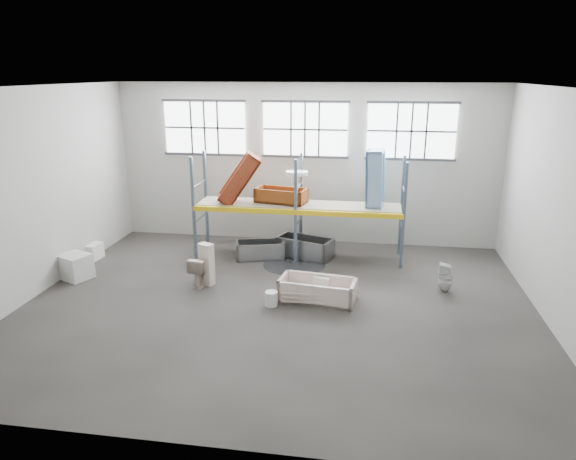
% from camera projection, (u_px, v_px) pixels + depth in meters
% --- Properties ---
extents(floor, '(12.00, 10.00, 0.10)m').
position_uv_depth(floor, '(278.00, 306.00, 12.41)').
color(floor, '#4C4641').
rests_on(floor, ground).
extents(ceiling, '(12.00, 10.00, 0.10)m').
position_uv_depth(ceiling, '(277.00, 85.00, 10.92)').
color(ceiling, silver).
rests_on(ceiling, ground).
extents(wall_back, '(12.00, 0.10, 5.00)m').
position_uv_depth(wall_back, '(305.00, 164.00, 16.44)').
color(wall_back, '#B1AEA4').
rests_on(wall_back, ground).
extents(wall_front, '(12.00, 0.10, 5.00)m').
position_uv_depth(wall_front, '(213.00, 294.00, 6.89)').
color(wall_front, '#9D9A91').
rests_on(wall_front, ground).
extents(wall_left, '(0.10, 10.00, 5.00)m').
position_uv_depth(wall_left, '(31.00, 193.00, 12.55)').
color(wall_left, '#B4B1A7').
rests_on(wall_left, ground).
extents(wall_right, '(0.10, 10.00, 5.00)m').
position_uv_depth(wall_right, '(565.00, 213.00, 10.78)').
color(wall_right, '#B0ADA3').
rests_on(wall_right, ground).
extents(window_left, '(2.60, 0.04, 1.60)m').
position_uv_depth(window_left, '(205.00, 128.00, 16.48)').
color(window_left, white).
rests_on(window_left, wall_back).
extents(window_mid, '(2.60, 0.04, 1.60)m').
position_uv_depth(window_mid, '(305.00, 129.00, 16.01)').
color(window_mid, white).
rests_on(window_mid, wall_back).
extents(window_right, '(2.60, 0.04, 1.60)m').
position_uv_depth(window_right, '(411.00, 131.00, 15.54)').
color(window_right, white).
rests_on(window_right, wall_back).
extents(rack_upright_la, '(0.08, 0.08, 3.00)m').
position_uv_depth(rack_upright_la, '(194.00, 208.00, 15.14)').
color(rack_upright_la, slate).
rests_on(rack_upright_la, floor).
extents(rack_upright_lb, '(0.08, 0.08, 3.00)m').
position_uv_depth(rack_upright_lb, '(206.00, 199.00, 16.27)').
color(rack_upright_lb, slate).
rests_on(rack_upright_lb, floor).
extents(rack_upright_ma, '(0.08, 0.08, 3.00)m').
position_uv_depth(rack_upright_ma, '(296.00, 212.00, 14.70)').
color(rack_upright_ma, slate).
rests_on(rack_upright_ma, floor).
extents(rack_upright_mb, '(0.08, 0.08, 3.00)m').
position_uv_depth(rack_upright_mb, '(301.00, 202.00, 15.83)').
color(rack_upright_mb, slate).
rests_on(rack_upright_mb, floor).
extents(rack_upright_ra, '(0.08, 0.08, 3.00)m').
position_uv_depth(rack_upright_ra, '(404.00, 217.00, 14.26)').
color(rack_upright_ra, slate).
rests_on(rack_upright_ra, floor).
extents(rack_upright_rb, '(0.08, 0.08, 3.00)m').
position_uv_depth(rack_upright_rb, '(402.00, 206.00, 15.39)').
color(rack_upright_rb, slate).
rests_on(rack_upright_rb, floor).
extents(rack_beam_front, '(6.00, 0.10, 0.14)m').
position_uv_depth(rack_beam_front, '(296.00, 212.00, 14.70)').
color(rack_beam_front, yellow).
rests_on(rack_beam_front, floor).
extents(rack_beam_back, '(6.00, 0.10, 0.14)m').
position_uv_depth(rack_beam_back, '(301.00, 202.00, 15.83)').
color(rack_beam_back, yellow).
rests_on(rack_beam_back, floor).
extents(shelf_deck, '(5.90, 1.10, 0.03)m').
position_uv_depth(shelf_deck, '(298.00, 204.00, 15.24)').
color(shelf_deck, gray).
rests_on(shelf_deck, floor).
extents(wet_patch, '(1.80, 1.80, 0.00)m').
position_uv_depth(wet_patch, '(294.00, 264.00, 14.95)').
color(wet_patch, black).
rests_on(wet_patch, floor).
extents(bathtub_beige, '(1.92, 1.09, 0.54)m').
position_uv_depth(bathtub_beige, '(318.00, 290.00, 12.56)').
color(bathtub_beige, beige).
rests_on(bathtub_beige, floor).
extents(cistern_spare, '(0.46, 0.33, 0.40)m').
position_uv_depth(cistern_spare, '(322.00, 284.00, 12.84)').
color(cistern_spare, beige).
rests_on(cistern_spare, bathtub_beige).
extents(sink_in_tub, '(0.60, 0.60, 0.16)m').
position_uv_depth(sink_in_tub, '(290.00, 291.00, 12.76)').
color(sink_in_tub, beige).
rests_on(sink_in_tub, bathtub_beige).
extents(toilet_beige, '(0.54, 0.82, 0.78)m').
position_uv_depth(toilet_beige, '(201.00, 270.00, 13.44)').
color(toilet_beige, beige).
rests_on(toilet_beige, floor).
extents(cistern_tall, '(0.42, 0.35, 1.11)m').
position_uv_depth(cistern_tall, '(207.00, 264.00, 13.41)').
color(cistern_tall, beige).
rests_on(cistern_tall, floor).
extents(toilet_white, '(0.38, 0.37, 0.75)m').
position_uv_depth(toilet_white, '(445.00, 277.00, 13.03)').
color(toilet_white, silver).
rests_on(toilet_white, floor).
extents(steel_tub_left, '(1.53, 1.01, 0.51)m').
position_uv_depth(steel_tub_left, '(260.00, 250.00, 15.39)').
color(steel_tub_left, '#92969A').
rests_on(steel_tub_left, floor).
extents(steel_tub_right, '(1.77, 1.25, 0.59)m').
position_uv_depth(steel_tub_right, '(305.00, 247.00, 15.49)').
color(steel_tub_right, '#9EA0A4').
rests_on(steel_tub_right, floor).
extents(rust_tub_flat, '(1.59, 0.98, 0.42)m').
position_uv_depth(rust_tub_flat, '(281.00, 195.00, 15.32)').
color(rust_tub_flat, '#843F0F').
rests_on(rust_tub_flat, shelf_deck).
extents(rust_tub_tilted, '(1.46, 1.06, 1.60)m').
position_uv_depth(rust_tub_tilted, '(239.00, 179.00, 15.24)').
color(rust_tub_tilted, brown).
rests_on(rust_tub_tilted, shelf_deck).
extents(sink_on_shelf, '(0.68, 0.56, 0.56)m').
position_uv_depth(sink_on_shelf, '(297.00, 189.00, 14.88)').
color(sink_on_shelf, white).
rests_on(sink_on_shelf, rust_tub_flat).
extents(blue_tub_upright, '(0.61, 0.82, 1.64)m').
position_uv_depth(blue_tub_upright, '(375.00, 179.00, 14.78)').
color(blue_tub_upright, '#759BC8').
rests_on(blue_tub_upright, shelf_deck).
extents(bucket, '(0.36, 0.36, 0.35)m').
position_uv_depth(bucket, '(271.00, 299.00, 12.29)').
color(bucket, silver).
rests_on(bucket, floor).
extents(carton_near, '(0.97, 0.91, 0.66)m').
position_uv_depth(carton_near, '(75.00, 266.00, 13.89)').
color(carton_near, silver).
rests_on(carton_near, floor).
extents(carton_far, '(0.62, 0.62, 0.47)m').
position_uv_depth(carton_far, '(91.00, 251.00, 15.36)').
color(carton_far, white).
rests_on(carton_far, floor).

